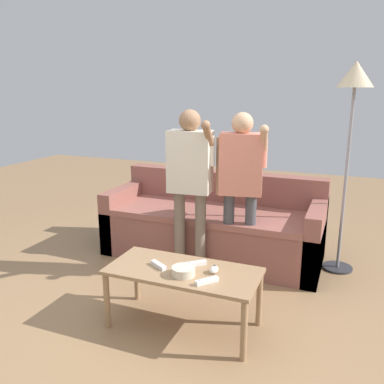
{
  "coord_description": "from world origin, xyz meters",
  "views": [
    {
      "loc": [
        1.16,
        -2.41,
        1.69
      ],
      "look_at": [
        -0.01,
        0.47,
        0.89
      ],
      "focal_mm": 38.14,
      "sensor_mm": 36.0,
      "label": 1
    }
  ],
  "objects_px": {
    "couch": "(214,226)",
    "player_right": "(241,176)",
    "game_remote_wand_spare": "(159,265)",
    "player_center": "(190,174)",
    "game_remote_nunchuk": "(214,270)",
    "game_remote_wand_near": "(196,264)",
    "snack_bowl": "(183,271)",
    "floor_lamp": "(354,94)",
    "game_remote_wand_far": "(207,281)",
    "coffee_table": "(183,277)"
  },
  "relations": [
    {
      "from": "couch",
      "to": "player_right",
      "type": "relative_size",
      "value": 1.45
    },
    {
      "from": "player_right",
      "to": "game_remote_wand_spare",
      "type": "height_order",
      "value": "player_right"
    },
    {
      "from": "player_right",
      "to": "player_center",
      "type": "distance_m",
      "value": 0.45
    },
    {
      "from": "game_remote_nunchuk",
      "to": "player_center",
      "type": "bearing_deg",
      "value": 122.71
    },
    {
      "from": "game_remote_wand_near",
      "to": "snack_bowl",
      "type": "bearing_deg",
      "value": -97.09
    },
    {
      "from": "snack_bowl",
      "to": "game_remote_nunchuk",
      "type": "relative_size",
      "value": 1.84
    },
    {
      "from": "player_center",
      "to": "game_remote_wand_near",
      "type": "bearing_deg",
      "value": -64.57
    },
    {
      "from": "floor_lamp",
      "to": "game_remote_wand_spare",
      "type": "height_order",
      "value": "floor_lamp"
    },
    {
      "from": "game_remote_nunchuk",
      "to": "game_remote_wand_far",
      "type": "height_order",
      "value": "game_remote_nunchuk"
    },
    {
      "from": "couch",
      "to": "player_center",
      "type": "relative_size",
      "value": 1.43
    },
    {
      "from": "couch",
      "to": "player_right",
      "type": "distance_m",
      "value": 0.83
    },
    {
      "from": "game_remote_wand_near",
      "to": "game_remote_wand_far",
      "type": "height_order",
      "value": "same"
    },
    {
      "from": "couch",
      "to": "game_remote_wand_near",
      "type": "height_order",
      "value": "couch"
    },
    {
      "from": "player_center",
      "to": "couch",
      "type": "bearing_deg",
      "value": 84.8
    },
    {
      "from": "game_remote_wand_spare",
      "to": "game_remote_nunchuk",
      "type": "bearing_deg",
      "value": 8.73
    },
    {
      "from": "floor_lamp",
      "to": "game_remote_wand_spare",
      "type": "relative_size",
      "value": 12.68
    },
    {
      "from": "player_center",
      "to": "coffee_table",
      "type": "bearing_deg",
      "value": -70.92
    },
    {
      "from": "snack_bowl",
      "to": "player_right",
      "type": "bearing_deg",
      "value": 84.13
    },
    {
      "from": "couch",
      "to": "game_remote_wand_spare",
      "type": "relative_size",
      "value": 14.37
    },
    {
      "from": "coffee_table",
      "to": "floor_lamp",
      "type": "distance_m",
      "value": 2.15
    },
    {
      "from": "game_remote_wand_near",
      "to": "floor_lamp",
      "type": "bearing_deg",
      "value": 55.36
    },
    {
      "from": "snack_bowl",
      "to": "game_remote_wand_spare",
      "type": "height_order",
      "value": "snack_bowl"
    },
    {
      "from": "couch",
      "to": "floor_lamp",
      "type": "relative_size",
      "value": 1.13
    },
    {
      "from": "player_center",
      "to": "snack_bowl",
      "type": "bearing_deg",
      "value": -70.49
    },
    {
      "from": "floor_lamp",
      "to": "coffee_table",
      "type": "bearing_deg",
      "value": -124.44
    },
    {
      "from": "snack_bowl",
      "to": "game_remote_wand_far",
      "type": "bearing_deg",
      "value": -14.13
    },
    {
      "from": "snack_bowl",
      "to": "game_remote_wand_spare",
      "type": "distance_m",
      "value": 0.22
    },
    {
      "from": "snack_bowl",
      "to": "game_remote_wand_near",
      "type": "height_order",
      "value": "snack_bowl"
    },
    {
      "from": "game_remote_wand_far",
      "to": "game_remote_nunchuk",
      "type": "bearing_deg",
      "value": 91.88
    },
    {
      "from": "player_center",
      "to": "game_remote_wand_far",
      "type": "bearing_deg",
      "value": -61.77
    },
    {
      "from": "player_center",
      "to": "game_remote_wand_far",
      "type": "distance_m",
      "value": 1.17
    },
    {
      "from": "game_remote_wand_far",
      "to": "couch",
      "type": "bearing_deg",
      "value": 107.24
    },
    {
      "from": "snack_bowl",
      "to": "game_remote_wand_spare",
      "type": "relative_size",
      "value": 1.07
    },
    {
      "from": "game_remote_wand_spare",
      "to": "game_remote_wand_near",
      "type": "bearing_deg",
      "value": 28.0
    },
    {
      "from": "snack_bowl",
      "to": "player_center",
      "type": "distance_m",
      "value": 1.06
    },
    {
      "from": "game_remote_nunchuk",
      "to": "couch",
      "type": "bearing_deg",
      "value": 109.02
    },
    {
      "from": "game_remote_wand_far",
      "to": "player_right",
      "type": "bearing_deg",
      "value": 94.33
    },
    {
      "from": "game_remote_nunchuk",
      "to": "player_center",
      "type": "xyz_separation_m",
      "value": [
        -0.5,
        0.78,
        0.48
      ]
    },
    {
      "from": "snack_bowl",
      "to": "game_remote_wand_far",
      "type": "distance_m",
      "value": 0.19
    },
    {
      "from": "game_remote_nunchuk",
      "to": "game_remote_wand_far",
      "type": "bearing_deg",
      "value": -88.12
    },
    {
      "from": "couch",
      "to": "floor_lamp",
      "type": "bearing_deg",
      "value": 5.04
    },
    {
      "from": "game_remote_wand_near",
      "to": "game_remote_wand_spare",
      "type": "bearing_deg",
      "value": -152.0
    },
    {
      "from": "couch",
      "to": "game_remote_wand_spare",
      "type": "bearing_deg",
      "value": -87.8
    },
    {
      "from": "player_right",
      "to": "game_remote_wand_near",
      "type": "relative_size",
      "value": 10.52
    },
    {
      "from": "floor_lamp",
      "to": "game_remote_wand_near",
      "type": "bearing_deg",
      "value": -124.64
    },
    {
      "from": "floor_lamp",
      "to": "player_center",
      "type": "height_order",
      "value": "floor_lamp"
    },
    {
      "from": "game_remote_wand_near",
      "to": "couch",
      "type": "bearing_deg",
      "value": 103.15
    },
    {
      "from": "floor_lamp",
      "to": "player_right",
      "type": "height_order",
      "value": "floor_lamp"
    },
    {
      "from": "coffee_table",
      "to": "game_remote_wand_spare",
      "type": "relative_size",
      "value": 7.14
    },
    {
      "from": "snack_bowl",
      "to": "coffee_table",
      "type": "bearing_deg",
      "value": 113.6
    }
  ]
}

